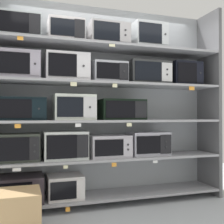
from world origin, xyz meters
name	(u,v)px	position (x,y,z in m)	size (l,w,h in m)	color
back_panel	(106,102)	(0.00, 0.27, 1.30)	(3.10, 0.04, 2.60)	#9EA3A8
upright_right	(209,103)	(1.48, 0.00, 1.30)	(0.05, 0.50, 2.60)	#5B5B5E
shelf_0	(112,195)	(0.00, 0.00, 0.11)	(2.90, 0.50, 0.03)	#99999E
microwave_0	(20,189)	(-1.12, 0.00, 0.27)	(0.53, 0.43, 0.30)	#32292F
microwave_1	(65,186)	(-0.60, 0.00, 0.26)	(0.42, 0.38, 0.28)	silver
price_tag_0	(19,214)	(-1.13, -0.25, 0.06)	(0.09, 0.00, 0.05)	white
price_tag_1	(68,209)	(-0.61, -0.25, 0.06)	(0.05, 0.00, 0.05)	orange
shelf_1	(112,158)	(0.00, 0.00, 0.58)	(2.90, 0.50, 0.03)	#99999E
microwave_2	(18,147)	(-1.14, 0.00, 0.75)	(0.49, 0.35, 0.32)	#30352D
microwave_3	(65,145)	(-0.60, 0.00, 0.76)	(0.51, 0.38, 0.33)	silver
microwave_4	(109,146)	(-0.05, 0.00, 0.73)	(0.51, 0.41, 0.28)	#B5B0B9
microwave_5	(148,143)	(0.51, 0.00, 0.74)	(0.52, 0.35, 0.31)	#B1B0BD
price_tag_2	(17,170)	(-1.15, -0.25, 0.54)	(0.09, 0.00, 0.03)	white
price_tag_3	(66,167)	(-0.63, -0.25, 0.54)	(0.05, 0.00, 0.04)	beige
price_tag_4	(114,165)	(-0.06, -0.25, 0.53)	(0.06, 0.00, 0.05)	orange
price_tag_5	(155,162)	(0.49, -0.25, 0.54)	(0.06, 0.00, 0.03)	white
shelf_2	(112,121)	(0.00, 0.00, 1.05)	(2.90, 0.50, 0.03)	#99999E
microwave_6	(21,109)	(-1.11, 0.00, 1.19)	(0.56, 0.36, 0.26)	black
microwave_7	(74,107)	(-0.49, 0.00, 1.22)	(0.49, 0.39, 0.31)	silver
microwave_8	(122,110)	(0.13, 0.00, 1.19)	(0.58, 0.36, 0.26)	black
price_tag_6	(18,126)	(-1.14, -0.25, 1.01)	(0.06, 0.00, 0.05)	orange
price_tag_7	(78,125)	(-0.49, -0.25, 1.01)	(0.07, 0.00, 0.04)	white
price_tag_8	(129,125)	(0.14, -0.25, 1.01)	(0.07, 0.00, 0.04)	beige
shelf_3	(112,84)	(0.00, 0.00, 1.52)	(2.90, 0.50, 0.03)	#99999E
microwave_9	(18,66)	(-1.14, 0.00, 1.70)	(0.49, 0.37, 0.32)	#A099A8
microwave_10	(67,68)	(-0.58, 0.00, 1.70)	(0.51, 0.40, 0.33)	silver
microwave_11	(108,73)	(-0.05, 0.00, 1.66)	(0.44, 0.36, 0.26)	#B5B8C3
microwave_12	(148,73)	(0.51, 0.00, 1.69)	(0.56, 0.35, 0.30)	#313333
microwave_13	(184,74)	(1.06, 0.00, 1.70)	(0.43, 0.34, 0.33)	black
price_tag_9	(74,84)	(-0.54, -0.25, 1.48)	(0.07, 0.00, 0.05)	beige
price_tag_10	(115,85)	(-0.05, -0.25, 1.48)	(0.06, 0.00, 0.05)	beige
price_tag_11	(192,88)	(1.02, -0.25, 1.47)	(0.08, 0.00, 0.05)	orange
shelf_4	(112,48)	(0.00, 0.00, 1.99)	(2.90, 0.50, 0.03)	#99999E
microwave_14	(19,27)	(-1.14, 0.00, 2.15)	(0.49, 0.35, 0.29)	#B2BDBF
microwave_15	(65,32)	(-0.60, 0.00, 2.14)	(0.42, 0.35, 0.27)	silver
microwave_16	(108,35)	(-0.05, 0.00, 2.15)	(0.50, 0.36, 0.28)	#A4A1A2
microwave_17	(148,37)	(0.50, 0.00, 2.17)	(0.44, 0.39, 0.34)	#B0B6B8
price_tag_12	(20,38)	(-1.12, -0.25, 1.95)	(0.06, 0.00, 0.04)	orange
price_tag_13	(112,45)	(-0.08, -0.25, 1.95)	(0.08, 0.00, 0.03)	beige
shipping_carton	(17,212)	(-1.14, -0.61, 0.20)	(0.42, 0.42, 0.40)	tan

